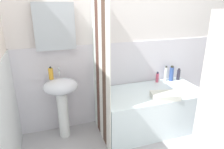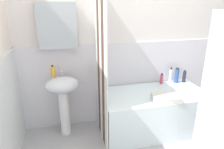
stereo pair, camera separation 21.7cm
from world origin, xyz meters
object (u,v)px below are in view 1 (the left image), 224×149
at_px(towel_folded, 165,96).
at_px(body_wash_bottle, 157,77).
at_px(shampoo_bottle, 178,74).
at_px(conditioner_bottle, 171,74).
at_px(lotion_bottle, 166,74).
at_px(sink, 62,95).
at_px(soap_dispenser, 51,74).
at_px(bathtub, 151,109).

bearing_deg(towel_folded, body_wash_bottle, 69.91).
bearing_deg(shampoo_bottle, conditioner_bottle, 177.20).
relative_size(lotion_bottle, towel_folded, 0.69).
bearing_deg(conditioner_bottle, towel_folded, -130.03).
bearing_deg(sink, conditioner_bottle, 3.26).
distance_m(sink, towel_folded, 1.33).
bearing_deg(sink, lotion_bottle, 4.22).
height_order(soap_dispenser, shampoo_bottle, soap_dispenser).
height_order(soap_dispenser, lotion_bottle, soap_dispenser).
relative_size(sink, shampoo_bottle, 4.46).
relative_size(soap_dispenser, bathtub, 0.12).
height_order(soap_dispenser, conditioner_bottle, soap_dispenser).
distance_m(soap_dispenser, body_wash_bottle, 1.58).
relative_size(shampoo_bottle, lotion_bottle, 0.77).
distance_m(bathtub, lotion_bottle, 0.64).
bearing_deg(bathtub, soap_dispenser, 170.66).
distance_m(bathtub, towel_folded, 0.40).
bearing_deg(conditioner_bottle, bathtub, -150.54).
bearing_deg(lotion_bottle, body_wash_bottle, -175.52).
bearing_deg(bathtub, body_wash_bottle, 49.35).
relative_size(conditioner_bottle, lotion_bottle, 0.99).
height_order(conditioner_bottle, body_wash_bottle, conditioner_bottle).
xyz_separation_m(bathtub, conditioner_bottle, (0.49, 0.28, 0.40)).
xyz_separation_m(shampoo_bottle, conditioner_bottle, (-0.13, 0.01, 0.03)).
distance_m(sink, soap_dispenser, 0.31).
distance_m(bathtub, body_wash_bottle, 0.52).
bearing_deg(conditioner_bottle, shampoo_bottle, -2.80).
height_order(shampoo_bottle, conditioner_bottle, conditioner_bottle).
relative_size(soap_dispenser, towel_folded, 0.48).
distance_m(lotion_bottle, body_wash_bottle, 0.16).
bearing_deg(bathtub, lotion_bottle, 36.86).
height_order(soap_dispenser, body_wash_bottle, soap_dispenser).
distance_m(body_wash_bottle, towel_folded, 0.56).
height_order(sink, conditioner_bottle, sink).
bearing_deg(lotion_bottle, conditioner_bottle, -13.45).
bearing_deg(towel_folded, bathtub, 101.93).
relative_size(sink, body_wash_bottle, 5.10).
distance_m(bathtub, shampoo_bottle, 0.77).
xyz_separation_m(bathtub, shampoo_bottle, (0.61, 0.27, 0.37)).
xyz_separation_m(body_wash_bottle, towel_folded, (-0.19, -0.53, -0.04)).
bearing_deg(sink, bathtub, -8.37).
bearing_deg(soap_dispenser, towel_folded, -18.60).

